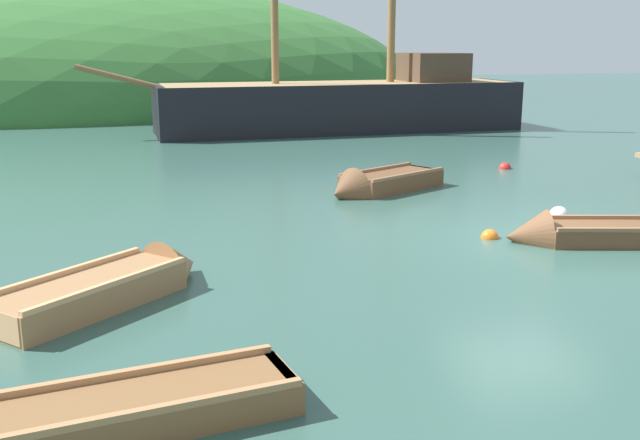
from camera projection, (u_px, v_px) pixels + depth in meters
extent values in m
plane|color=#33564C|center=(524.00, 236.00, 13.18)|extent=(120.00, 120.00, 0.00)
ellipsoid|color=#387033|center=(59.00, 103.00, 42.12)|extent=(43.48, 27.08, 13.92)
cube|color=black|center=(339.00, 117.00, 28.65)|extent=(14.01, 3.54, 2.65)
cube|color=#997A51|center=(339.00, 84.00, 28.35)|extent=(13.45, 3.26, 0.10)
cylinder|color=olive|center=(119.00, 78.00, 26.01)|extent=(2.95, 0.22, 0.97)
cube|color=#4C3828|center=(433.00, 67.00, 29.29)|extent=(2.22, 2.42, 1.10)
cube|color=brown|center=(128.00, 417.00, 6.63)|extent=(3.18, 1.31, 0.42)
cube|color=#AE7B4F|center=(283.00, 381.00, 7.20)|extent=(0.23, 0.83, 0.29)
cube|color=#AE7B4F|center=(64.00, 414.00, 6.38)|extent=(0.29, 0.85, 0.05)
cube|color=#AE7B4F|center=(187.00, 391.00, 6.81)|extent=(0.29, 0.85, 0.05)
cube|color=#AE7B4F|center=(119.00, 374.00, 6.94)|extent=(3.00, 0.48, 0.07)
cube|color=#AE7B4F|center=(135.00, 414.00, 6.21)|extent=(3.00, 0.48, 0.07)
cube|color=brown|center=(630.00, 237.00, 12.74)|extent=(3.06, 1.78, 0.43)
cone|color=brown|center=(526.00, 237.00, 12.75)|extent=(0.95, 1.12, 0.95)
cube|color=#8E6242|center=(602.00, 228.00, 12.71)|extent=(0.43, 0.94, 0.05)
cube|color=#8E6242|center=(621.00, 217.00, 13.13)|extent=(2.74, 0.88, 0.07)
cube|color=brown|center=(392.00, 184.00, 17.36)|extent=(2.74, 2.11, 0.50)
cone|color=brown|center=(344.00, 193.00, 16.31)|extent=(1.04, 1.22, 1.04)
cube|color=#8E6242|center=(425.00, 174.00, 18.14)|extent=(0.55, 0.93, 0.35)
cube|color=#8E6242|center=(379.00, 178.00, 17.02)|extent=(0.62, 0.98, 0.05)
cube|color=#8E6242|center=(404.00, 173.00, 17.60)|extent=(0.62, 0.98, 0.05)
cube|color=#8E6242|center=(376.00, 169.00, 17.65)|extent=(2.24, 1.19, 0.07)
cube|color=#8E6242|center=(409.00, 175.00, 16.93)|extent=(2.24, 1.19, 0.07)
cube|color=#9E7047|center=(88.00, 299.00, 9.57)|extent=(2.63, 2.45, 0.51)
cone|color=#9E7047|center=(178.00, 267.00, 10.91)|extent=(1.10, 1.13, 0.93)
cube|color=tan|center=(0.00, 323.00, 8.53)|extent=(0.66, 0.74, 0.35)
cube|color=tan|center=(115.00, 275.00, 9.90)|extent=(0.72, 0.80, 0.05)
cube|color=tan|center=(57.00, 294.00, 9.15)|extent=(0.72, 0.80, 0.05)
cube|color=tan|center=(110.00, 284.00, 9.27)|extent=(2.01, 1.74, 0.07)
cube|color=tan|center=(64.00, 272.00, 9.74)|extent=(2.01, 1.74, 0.07)
sphere|color=red|center=(505.00, 169.00, 20.21)|extent=(0.34, 0.34, 0.34)
sphere|color=orange|center=(490.00, 238.00, 13.05)|extent=(0.31, 0.31, 0.31)
sphere|color=white|center=(559.00, 216.00, 14.71)|extent=(0.39, 0.39, 0.39)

